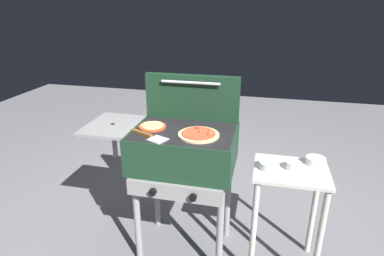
{
  "coord_description": "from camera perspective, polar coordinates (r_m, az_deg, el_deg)",
  "views": [
    {
      "loc": [
        0.47,
        -1.78,
        1.65
      ],
      "look_at": [
        0.05,
        0.0,
        0.92
      ],
      "focal_mm": 30.06,
      "sensor_mm": 36.0,
      "label": 1
    }
  ],
  "objects": [
    {
      "name": "ground_plane",
      "position": [
        2.47,
        -1.2,
        -20.15
      ],
      "size": [
        8.0,
        8.0,
        0.0
      ],
      "primitive_type": "plane",
      "color": "gray"
    },
    {
      "name": "grill",
      "position": [
        2.04,
        -1.78,
        -4.16
      ],
      "size": [
        0.96,
        0.53,
        0.9
      ],
      "color": "#193823",
      "rests_on": "ground_plane"
    },
    {
      "name": "grill_lid_open",
      "position": [
        2.13,
        0.01,
        5.48
      ],
      "size": [
        0.63,
        0.08,
        0.3
      ],
      "color": "#193823",
      "rests_on": "grill"
    },
    {
      "name": "pizza_cheese",
      "position": [
        2.04,
        -7.1,
        0.37
      ],
      "size": [
        0.17,
        0.17,
        0.04
      ],
      "color": "#C64723",
      "rests_on": "grill"
    },
    {
      "name": "pizza_pepperoni",
      "position": [
        1.9,
        1.25,
        -1.09
      ],
      "size": [
        0.25,
        0.25,
        0.04
      ],
      "color": "beige",
      "rests_on": "grill"
    },
    {
      "name": "spatula",
      "position": [
        1.9,
        -7.79,
        -1.38
      ],
      "size": [
        0.26,
        0.16,
        0.02
      ],
      "color": "#B7BABF",
      "rests_on": "grill"
    },
    {
      "name": "prep_table",
      "position": [
        2.12,
        16.63,
        -11.76
      ],
      "size": [
        0.44,
        0.36,
        0.71
      ],
      "color": "beige",
      "rests_on": "ground_plane"
    },
    {
      "name": "topping_bowl_near",
      "position": [
        2.02,
        17.64,
        -6.46
      ],
      "size": [
        0.09,
        0.09,
        0.04
      ],
      "color": "silver",
      "rests_on": "prep_table"
    },
    {
      "name": "topping_bowl_far",
      "position": [
        2.12,
        21.06,
        -5.51
      ],
      "size": [
        0.12,
        0.12,
        0.04
      ],
      "color": "silver",
      "rests_on": "prep_table"
    },
    {
      "name": "topping_bowl_middle",
      "position": [
        1.98,
        13.44,
        -6.5
      ],
      "size": [
        0.11,
        0.11,
        0.04
      ],
      "color": "silver",
      "rests_on": "prep_table"
    }
  ]
}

